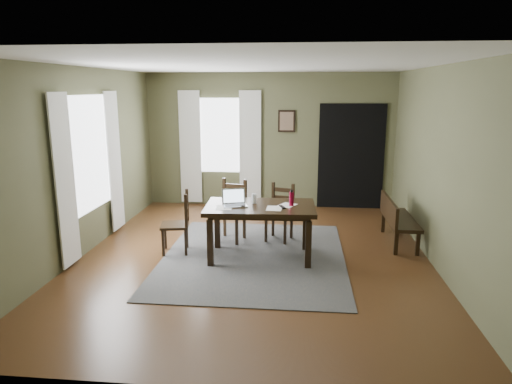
# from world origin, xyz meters

# --- Properties ---
(ground) EXTENTS (5.00, 6.00, 0.01)m
(ground) POSITION_xyz_m (0.00, 0.00, -0.01)
(ground) COLOR #492C16
(room_shell) EXTENTS (5.02, 6.02, 2.71)m
(room_shell) POSITION_xyz_m (0.00, 0.00, 1.80)
(room_shell) COLOR brown
(room_shell) RESTS_ON ground
(rug) EXTENTS (2.60, 3.20, 0.01)m
(rug) POSITION_xyz_m (0.00, 0.00, 0.01)
(rug) COLOR #414141
(rug) RESTS_ON ground
(dining_table) EXTENTS (1.58, 0.99, 0.77)m
(dining_table) POSITION_xyz_m (0.09, -0.02, 0.69)
(dining_table) COLOR black
(dining_table) RESTS_ON rug
(chair_end) EXTENTS (0.47, 0.47, 0.92)m
(chair_end) POSITION_xyz_m (-1.13, 0.08, 0.45)
(chair_end) COLOR black
(chair_end) RESTS_ON rug
(chair_back_left) EXTENTS (0.51, 0.51, 0.97)m
(chair_back_left) POSITION_xyz_m (-0.43, 0.72, 0.48)
(chair_back_left) COLOR black
(chair_back_left) RESTS_ON rug
(chair_back_right) EXTENTS (0.49, 0.49, 0.90)m
(chair_back_right) POSITION_xyz_m (0.34, 0.81, 0.44)
(chair_back_right) COLOR black
(chair_back_right) RESTS_ON rug
(bench) EXTENTS (0.41, 1.27, 0.72)m
(bench) POSITION_xyz_m (2.16, 0.84, 0.43)
(bench) COLOR black
(bench) RESTS_ON ground
(laptop) EXTENTS (0.39, 0.35, 0.23)m
(laptop) POSITION_xyz_m (-0.27, -0.04, 0.84)
(laptop) COLOR #B7B7BC
(laptop) RESTS_ON dining_table
(computer_mouse) EXTENTS (0.06, 0.10, 0.03)m
(computer_mouse) POSITION_xyz_m (-0.15, -0.12, 0.80)
(computer_mouse) COLOR #3F3F42
(computer_mouse) RESTS_ON dining_table
(tv_remote) EXTENTS (0.10, 0.16, 0.02)m
(tv_remote) POSITION_xyz_m (0.41, -0.11, 0.79)
(tv_remote) COLOR black
(tv_remote) RESTS_ON dining_table
(drinking_glass) EXTENTS (0.08, 0.08, 0.14)m
(drinking_glass) POSITION_xyz_m (-0.01, 0.09, 0.85)
(drinking_glass) COLOR silver
(drinking_glass) RESTS_ON dining_table
(water_bottle) EXTENTS (0.09, 0.09, 0.23)m
(water_bottle) POSITION_xyz_m (0.53, -0.00, 0.89)
(water_bottle) COLOR maroon
(water_bottle) RESTS_ON dining_table
(paper_a) EXTENTS (0.24, 0.30, 0.00)m
(paper_a) POSITION_xyz_m (-0.40, -0.19, 0.78)
(paper_a) COLOR white
(paper_a) RESTS_ON dining_table
(paper_b) EXTENTS (0.22, 0.28, 0.00)m
(paper_b) POSITION_xyz_m (0.30, -0.16, 0.78)
(paper_b) COLOR white
(paper_b) RESTS_ON dining_table
(paper_d) EXTENTS (0.31, 0.33, 0.00)m
(paper_d) POSITION_xyz_m (0.47, 0.02, 0.78)
(paper_d) COLOR white
(paper_d) RESTS_ON dining_table
(window_left) EXTENTS (0.01, 1.30, 1.70)m
(window_left) POSITION_xyz_m (-2.47, 0.20, 1.45)
(window_left) COLOR white
(window_left) RESTS_ON ground
(window_back) EXTENTS (1.00, 0.01, 1.50)m
(window_back) POSITION_xyz_m (-1.00, 2.97, 1.45)
(window_back) COLOR white
(window_back) RESTS_ON ground
(curtain_left_near) EXTENTS (0.03, 0.48, 2.30)m
(curtain_left_near) POSITION_xyz_m (-2.44, -0.62, 1.20)
(curtain_left_near) COLOR silver
(curtain_left_near) RESTS_ON ground
(curtain_left_far) EXTENTS (0.03, 0.48, 2.30)m
(curtain_left_far) POSITION_xyz_m (-2.44, 1.02, 1.20)
(curtain_left_far) COLOR silver
(curtain_left_far) RESTS_ON ground
(curtain_back_left) EXTENTS (0.44, 0.03, 2.30)m
(curtain_back_left) POSITION_xyz_m (-1.62, 2.94, 1.20)
(curtain_back_left) COLOR silver
(curtain_back_left) RESTS_ON ground
(curtain_back_right) EXTENTS (0.44, 0.03, 2.30)m
(curtain_back_right) POSITION_xyz_m (-0.38, 2.94, 1.20)
(curtain_back_right) COLOR silver
(curtain_back_right) RESTS_ON ground
(framed_picture) EXTENTS (0.34, 0.03, 0.44)m
(framed_picture) POSITION_xyz_m (0.35, 2.97, 1.75)
(framed_picture) COLOR black
(framed_picture) RESTS_ON ground
(doorway_back) EXTENTS (1.30, 0.03, 2.10)m
(doorway_back) POSITION_xyz_m (1.65, 2.97, 1.05)
(doorway_back) COLOR black
(doorway_back) RESTS_ON ground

